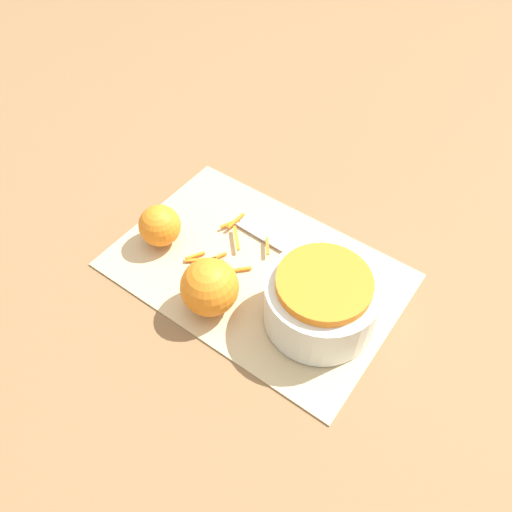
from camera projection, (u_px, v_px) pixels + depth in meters
The scene contains 7 objects.
ground_plane at pixel (256, 271), 0.78m from camera, with size 4.00×4.00×0.00m, color olive.
cutting_board at pixel (256, 269), 0.78m from camera, with size 0.44×0.29×0.01m.
bowl_speckled at pixel (321, 300), 0.68m from camera, with size 0.16×0.16×0.09m.
knife at pixel (312, 261), 0.78m from camera, with size 0.23×0.03×0.02m.
orange_left at pixel (160, 226), 0.79m from camera, with size 0.07×0.07×0.07m.
orange_right at pixel (210, 287), 0.70m from camera, with size 0.08×0.08×0.08m.
peel_pile at pixel (225, 250), 0.79m from camera, with size 0.11×0.15×0.01m.
Camera 1 is at (-0.28, 0.39, 0.62)m, focal length 35.00 mm.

